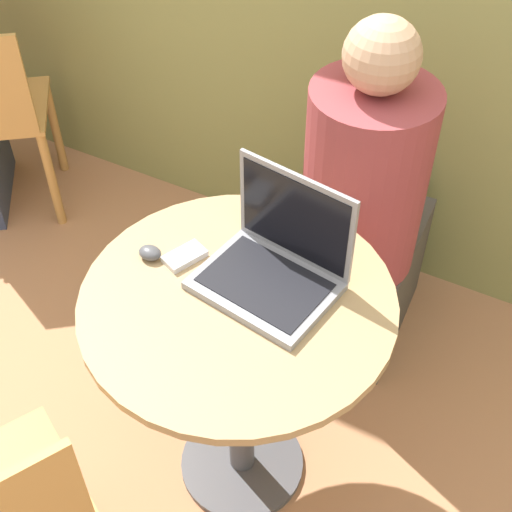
# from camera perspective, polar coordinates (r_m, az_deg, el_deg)

# --- Properties ---
(ground_plane) EXTENTS (12.00, 12.00, 0.00)m
(ground_plane) POSITION_cam_1_polar(r_m,az_deg,el_deg) (2.25, -1.11, -16.26)
(ground_plane) COLOR tan
(round_table) EXTENTS (0.73, 0.73, 0.75)m
(round_table) POSITION_cam_1_polar(r_m,az_deg,el_deg) (1.77, -1.37, -7.28)
(round_table) COLOR #4C4C51
(round_table) RESTS_ON ground_plane
(laptop) EXTENTS (0.34, 0.28, 0.26)m
(laptop) POSITION_cam_1_polar(r_m,az_deg,el_deg) (1.63, 1.57, -0.42)
(laptop) COLOR gray
(laptop) RESTS_ON round_table
(cell_phone) EXTENTS (0.09, 0.12, 0.02)m
(cell_phone) POSITION_cam_1_polar(r_m,az_deg,el_deg) (1.72, -5.73, -0.02)
(cell_phone) COLOR silver
(cell_phone) RESTS_ON round_table
(computer_mouse) EXTENTS (0.06, 0.05, 0.03)m
(computer_mouse) POSITION_cam_1_polar(r_m,az_deg,el_deg) (1.73, -8.48, 0.26)
(computer_mouse) COLOR #4C4C51
(computer_mouse) RESTS_ON round_table
(person_seated) EXTENTS (0.36, 0.54, 1.20)m
(person_seated) POSITION_cam_1_polar(r_m,az_deg,el_deg) (2.19, 8.55, 2.33)
(person_seated) COLOR #4C4742
(person_seated) RESTS_ON ground_plane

